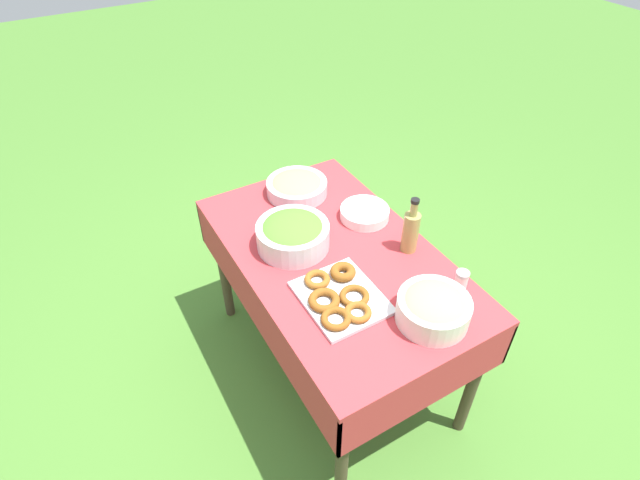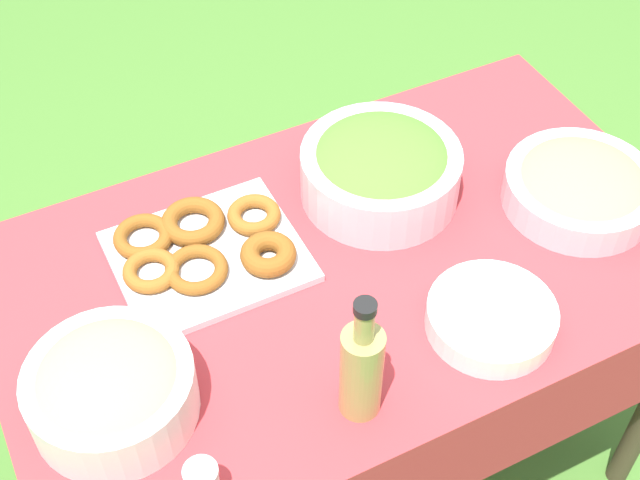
# 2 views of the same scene
# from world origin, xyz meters

# --- Properties ---
(ground_plane) EXTENTS (14.00, 14.00, 0.00)m
(ground_plane) POSITION_xyz_m (0.00, 0.00, 0.00)
(ground_plane) COLOR #477A2D
(picnic_table) EXTENTS (1.29, 0.77, 0.76)m
(picnic_table) POSITION_xyz_m (0.00, 0.00, 0.65)
(picnic_table) COLOR #B73338
(picnic_table) RESTS_ON ground_plane
(salad_bowl) EXTENTS (0.31, 0.31, 0.13)m
(salad_bowl) POSITION_xyz_m (0.14, 0.13, 0.83)
(salad_bowl) COLOR silver
(salad_bowl) RESTS_ON picnic_table
(pasta_bowl) EXTENTS (0.26, 0.26, 0.12)m
(pasta_bowl) POSITION_xyz_m (-0.48, -0.11, 0.83)
(pasta_bowl) COLOR silver
(pasta_bowl) RESTS_ON picnic_table
(donut_platter) EXTENTS (0.34, 0.29, 0.05)m
(donut_platter) POSITION_xyz_m (-0.23, 0.13, 0.79)
(donut_platter) COLOR silver
(donut_platter) RESTS_ON picnic_table
(plate_stack) EXTENTS (0.22, 0.22, 0.05)m
(plate_stack) POSITION_xyz_m (0.15, -0.24, 0.79)
(plate_stack) COLOR white
(plate_stack) RESTS_ON picnic_table
(olive_oil_bottle) EXTENTS (0.07, 0.07, 0.26)m
(olive_oil_bottle) POSITION_xyz_m (-0.13, -0.28, 0.87)
(olive_oil_bottle) COLOR #998E4C
(olive_oil_bottle) RESTS_ON picnic_table
(bread_bowl) EXTENTS (0.29, 0.29, 0.08)m
(bread_bowl) POSITION_xyz_m (0.46, -0.06, 0.81)
(bread_bowl) COLOR silver
(bread_bowl) RESTS_ON picnic_table
(salt_shaker) EXTENTS (0.05, 0.05, 0.08)m
(salt_shaker) POSITION_xyz_m (-0.41, -0.31, 0.80)
(salt_shaker) COLOR white
(salt_shaker) RESTS_ON picnic_table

